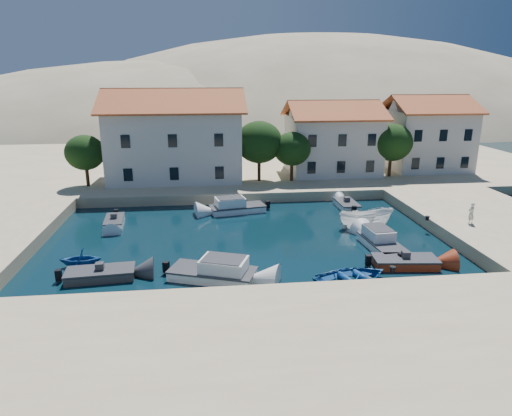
# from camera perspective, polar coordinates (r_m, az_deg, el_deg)

# --- Properties ---
(ground) EXTENTS (400.00, 400.00, 0.00)m
(ground) POSITION_cam_1_polar(r_m,az_deg,el_deg) (26.12, 0.48, -11.50)
(ground) COLOR black
(ground) RESTS_ON ground
(quay_south) EXTENTS (52.00, 12.00, 1.00)m
(quay_south) POSITION_cam_1_polar(r_m,az_deg,el_deg) (20.77, 2.57, -18.00)
(quay_south) COLOR tan
(quay_south) RESTS_ON ground
(quay_east) EXTENTS (11.00, 20.00, 1.00)m
(quay_east) POSITION_cam_1_polar(r_m,az_deg,el_deg) (41.99, 27.63, -1.72)
(quay_east) COLOR tan
(quay_east) RESTS_ON ground
(quay_north) EXTENTS (80.00, 36.00, 1.00)m
(quay_north) POSITION_cam_1_polar(r_m,az_deg,el_deg) (62.21, -1.90, 5.56)
(quay_north) COLOR tan
(quay_north) RESTS_ON ground
(hills) EXTENTS (254.00, 176.00, 99.00)m
(hills) POSITION_cam_1_polar(r_m,az_deg,el_deg) (152.60, 2.59, 2.93)
(hills) COLOR gray
(hills) RESTS_ON ground
(building_left) EXTENTS (14.70, 9.45, 9.70)m
(building_left) POSITION_cam_1_polar(r_m,az_deg,el_deg) (51.39, -10.09, 9.15)
(building_left) COLOR beige
(building_left) RESTS_ON quay_north
(building_mid) EXTENTS (10.50, 8.40, 8.30)m
(building_mid) POSITION_cam_1_polar(r_m,az_deg,el_deg) (54.42, 9.51, 8.82)
(building_mid) COLOR beige
(building_mid) RESTS_ON quay_north
(building_right) EXTENTS (9.45, 8.40, 8.80)m
(building_right) POSITION_cam_1_polar(r_m,az_deg,el_deg) (59.69, 20.55, 8.91)
(building_right) COLOR beige
(building_right) RESTS_ON quay_north
(trees) EXTENTS (37.30, 5.30, 6.45)m
(trees) POSITION_cam_1_polar(r_m,az_deg,el_deg) (49.46, 2.16, 7.83)
(trees) COLOR #382314
(trees) RESTS_ON quay_north
(bollards) EXTENTS (29.36, 9.56, 0.30)m
(bollards) POSITION_cam_1_polar(r_m,az_deg,el_deg) (29.51, 5.01, -5.69)
(bollards) COLOR black
(bollards) RESTS_ON ground
(motorboat_grey_sw) EXTENTS (4.30, 2.19, 1.25)m
(motorboat_grey_sw) POSITION_cam_1_polar(r_m,az_deg,el_deg) (30.15, -18.86, -7.84)
(motorboat_grey_sw) COLOR #343539
(motorboat_grey_sw) RESTS_ON ground
(cabin_cruiser_south) EXTENTS (5.79, 4.00, 1.60)m
(cabin_cruiser_south) POSITION_cam_1_polar(r_m,az_deg,el_deg) (28.61, -5.45, -7.91)
(cabin_cruiser_south) COLOR white
(cabin_cruiser_south) RESTS_ON ground
(rowboat_south) EXTENTS (5.57, 4.68, 0.99)m
(rowboat_south) POSITION_cam_1_polar(r_m,az_deg,el_deg) (28.74, 11.88, -9.14)
(rowboat_south) COLOR #1B4F95
(rowboat_south) RESTS_ON ground
(motorboat_red_se) EXTENTS (4.34, 2.29, 1.25)m
(motorboat_red_se) POSITION_cam_1_polar(r_m,az_deg,el_deg) (31.84, 18.13, -6.46)
(motorboat_red_se) COLOR maroon
(motorboat_red_se) RESTS_ON ground
(cabin_cruiser_east) EXTENTS (2.30, 4.95, 1.60)m
(cabin_cruiser_east) POSITION_cam_1_polar(r_m,az_deg,el_deg) (34.32, 15.46, -4.23)
(cabin_cruiser_east) COLOR white
(cabin_cruiser_east) RESTS_ON ground
(boat_east) EXTENTS (4.62, 1.81, 1.77)m
(boat_east) POSITION_cam_1_polar(r_m,az_deg,el_deg) (38.80, 13.52, -2.41)
(boat_east) COLOR white
(boat_east) RESTS_ON ground
(motorboat_white_ne) EXTENTS (1.75, 3.67, 1.25)m
(motorboat_white_ne) POSITION_cam_1_polar(r_m,az_deg,el_deg) (44.07, 11.25, 0.40)
(motorboat_white_ne) COLOR white
(motorboat_white_ne) RESTS_ON ground
(rowboat_west) EXTENTS (2.69, 2.33, 1.40)m
(rowboat_west) POSITION_cam_1_polar(r_m,az_deg,el_deg) (32.53, -20.98, -6.81)
(rowboat_west) COLOR #1B4F95
(rowboat_west) RESTS_ON ground
(motorboat_white_west) EXTENTS (1.81, 3.52, 1.25)m
(motorboat_white_west) POSITION_cam_1_polar(r_m,az_deg,el_deg) (40.06, -17.29, -1.66)
(motorboat_white_west) COLOR white
(motorboat_white_west) RESTS_ON ground
(cabin_cruiser_north) EXTENTS (5.31, 3.03, 1.60)m
(cabin_cruiser_north) POSITION_cam_1_polar(r_m,az_deg,el_deg) (41.92, -2.32, 0.14)
(cabin_cruiser_north) COLOR white
(cabin_cruiser_north) RESTS_ON ground
(pedestrian) EXTENTS (0.71, 0.58, 1.67)m
(pedestrian) POSITION_cam_1_polar(r_m,az_deg,el_deg) (39.17, 25.31, -0.58)
(pedestrian) COLOR beige
(pedestrian) RESTS_ON quay_east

